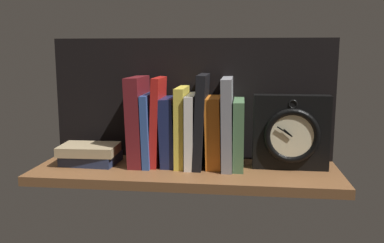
{
  "coord_description": "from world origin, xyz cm",
  "views": [
    {
      "loc": [
        14.94,
        -107.79,
        31.52
      ],
      "look_at": [
        1.28,
        3.7,
        12.4
      ],
      "focal_mm": 38.41,
      "sensor_mm": 36.0,
      "label": 1
    }
  ],
  "objects_px": {
    "book_maroon_dawkins": "(139,121)",
    "book_yellow_seinlanguage": "(182,126)",
    "book_red_requiem": "(158,121)",
    "book_navy_bierce": "(169,131)",
    "book_black_skeptic": "(201,120)",
    "book_blue_modern": "(150,129)",
    "book_orange_pandolfini": "(214,132)",
    "framed_clock": "(291,133)",
    "book_stack_side": "(90,154)",
    "book_gray_chess": "(227,123)",
    "book_green_romantic": "(239,133)",
    "book_white_catcher": "(192,130)"
  },
  "relations": [
    {
      "from": "book_maroon_dawkins",
      "to": "book_white_catcher",
      "type": "xyz_separation_m",
      "value": [
        0.15,
        0.0,
        -0.02
      ]
    },
    {
      "from": "book_red_requiem",
      "to": "book_navy_bierce",
      "type": "bearing_deg",
      "value": 0.0
    },
    {
      "from": "book_navy_bierce",
      "to": "book_white_catcher",
      "type": "xyz_separation_m",
      "value": [
        0.06,
        0.0,
        0.0
      ]
    },
    {
      "from": "book_red_requiem",
      "to": "book_black_skeptic",
      "type": "xyz_separation_m",
      "value": [
        0.12,
        0.0,
        0.0
      ]
    },
    {
      "from": "book_navy_bierce",
      "to": "book_maroon_dawkins",
      "type": "bearing_deg",
      "value": 180.0
    },
    {
      "from": "book_blue_modern",
      "to": "book_gray_chess",
      "type": "relative_size",
      "value": 0.81
    },
    {
      "from": "book_white_catcher",
      "to": "book_orange_pandolfini",
      "type": "xyz_separation_m",
      "value": [
        0.06,
        0.0,
        -0.0
      ]
    },
    {
      "from": "book_yellow_seinlanguage",
      "to": "book_stack_side",
      "type": "relative_size",
      "value": 1.35
    },
    {
      "from": "book_green_romantic",
      "to": "book_gray_chess",
      "type": "bearing_deg",
      "value": 180.0
    },
    {
      "from": "book_navy_bierce",
      "to": "book_gray_chess",
      "type": "xyz_separation_m",
      "value": [
        0.16,
        0.0,
        0.03
      ]
    },
    {
      "from": "book_black_skeptic",
      "to": "book_green_romantic",
      "type": "height_order",
      "value": "book_black_skeptic"
    },
    {
      "from": "book_red_requiem",
      "to": "book_gray_chess",
      "type": "xyz_separation_m",
      "value": [
        0.19,
        0.0,
        -0.0
      ]
    },
    {
      "from": "framed_clock",
      "to": "book_stack_side",
      "type": "height_order",
      "value": "framed_clock"
    },
    {
      "from": "book_black_skeptic",
      "to": "framed_clock",
      "type": "bearing_deg",
      "value": -1.95
    },
    {
      "from": "book_black_skeptic",
      "to": "book_orange_pandolfini",
      "type": "distance_m",
      "value": 0.05
    },
    {
      "from": "book_maroon_dawkins",
      "to": "book_yellow_seinlanguage",
      "type": "height_order",
      "value": "book_maroon_dawkins"
    },
    {
      "from": "book_navy_bierce",
      "to": "book_green_romantic",
      "type": "bearing_deg",
      "value": 0.0
    },
    {
      "from": "book_stack_side",
      "to": "book_green_romantic",
      "type": "bearing_deg",
      "value": 3.02
    },
    {
      "from": "book_red_requiem",
      "to": "book_maroon_dawkins",
      "type": "bearing_deg",
      "value": 180.0
    },
    {
      "from": "book_blue_modern",
      "to": "book_yellow_seinlanguage",
      "type": "distance_m",
      "value": 0.09
    },
    {
      "from": "book_red_requiem",
      "to": "book_green_romantic",
      "type": "height_order",
      "value": "book_red_requiem"
    },
    {
      "from": "book_green_romantic",
      "to": "framed_clock",
      "type": "xyz_separation_m",
      "value": [
        0.14,
        -0.01,
        0.01
      ]
    },
    {
      "from": "book_yellow_seinlanguage",
      "to": "book_gray_chess",
      "type": "distance_m",
      "value": 0.13
    },
    {
      "from": "book_navy_bierce",
      "to": "book_black_skeptic",
      "type": "height_order",
      "value": "book_black_skeptic"
    },
    {
      "from": "book_maroon_dawkins",
      "to": "book_orange_pandolfini",
      "type": "distance_m",
      "value": 0.21
    },
    {
      "from": "book_blue_modern",
      "to": "book_white_catcher",
      "type": "height_order",
      "value": "same"
    },
    {
      "from": "book_maroon_dawkins",
      "to": "book_black_skeptic",
      "type": "bearing_deg",
      "value": 0.0
    },
    {
      "from": "book_blue_modern",
      "to": "book_stack_side",
      "type": "xyz_separation_m",
      "value": [
        -0.17,
        -0.02,
        -0.07
      ]
    },
    {
      "from": "book_maroon_dawkins",
      "to": "book_yellow_seinlanguage",
      "type": "xyz_separation_m",
      "value": [
        0.12,
        0.0,
        -0.01
      ]
    },
    {
      "from": "book_white_catcher",
      "to": "book_red_requiem",
      "type": "bearing_deg",
      "value": 180.0
    },
    {
      "from": "book_red_requiem",
      "to": "book_orange_pandolfini",
      "type": "height_order",
      "value": "book_red_requiem"
    },
    {
      "from": "book_blue_modern",
      "to": "book_stack_side",
      "type": "distance_m",
      "value": 0.19
    },
    {
      "from": "book_orange_pandolfini",
      "to": "framed_clock",
      "type": "xyz_separation_m",
      "value": [
        0.21,
        -0.01,
        0.0
      ]
    },
    {
      "from": "book_white_catcher",
      "to": "book_black_skeptic",
      "type": "bearing_deg",
      "value": 0.0
    },
    {
      "from": "book_yellow_seinlanguage",
      "to": "book_stack_side",
      "type": "xyz_separation_m",
      "value": [
        -0.26,
        -0.02,
        -0.08
      ]
    },
    {
      "from": "book_yellow_seinlanguage",
      "to": "book_white_catcher",
      "type": "distance_m",
      "value": 0.03
    },
    {
      "from": "book_black_skeptic",
      "to": "framed_clock",
      "type": "xyz_separation_m",
      "value": [
        0.24,
        -0.01,
        -0.03
      ]
    },
    {
      "from": "book_blue_modern",
      "to": "book_orange_pandolfini",
      "type": "bearing_deg",
      "value": 0.0
    },
    {
      "from": "book_black_skeptic",
      "to": "book_maroon_dawkins",
      "type": "bearing_deg",
      "value": 180.0
    },
    {
      "from": "book_navy_bierce",
      "to": "book_stack_side",
      "type": "xyz_separation_m",
      "value": [
        -0.23,
        -0.02,
        -0.07
      ]
    },
    {
      "from": "book_orange_pandolfini",
      "to": "book_black_skeptic",
      "type": "bearing_deg",
      "value": 180.0
    },
    {
      "from": "book_gray_chess",
      "to": "book_stack_side",
      "type": "bearing_deg",
      "value": -176.74
    },
    {
      "from": "book_maroon_dawkins",
      "to": "book_white_catcher",
      "type": "relative_size",
      "value": 1.23
    },
    {
      "from": "book_yellow_seinlanguage",
      "to": "book_green_romantic",
      "type": "bearing_deg",
      "value": 0.0
    },
    {
      "from": "book_red_requiem",
      "to": "book_white_catcher",
      "type": "relative_size",
      "value": 1.23
    },
    {
      "from": "book_orange_pandolfini",
      "to": "book_navy_bierce",
      "type": "bearing_deg",
      "value": 180.0
    },
    {
      "from": "book_yellow_seinlanguage",
      "to": "framed_clock",
      "type": "relative_size",
      "value": 1.09
    },
    {
      "from": "book_gray_chess",
      "to": "framed_clock",
      "type": "distance_m",
      "value": 0.17
    },
    {
      "from": "book_white_catcher",
      "to": "book_gray_chess",
      "type": "bearing_deg",
      "value": 0.0
    },
    {
      "from": "book_blue_modern",
      "to": "book_stack_side",
      "type": "relative_size",
      "value": 1.23
    }
  ]
}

